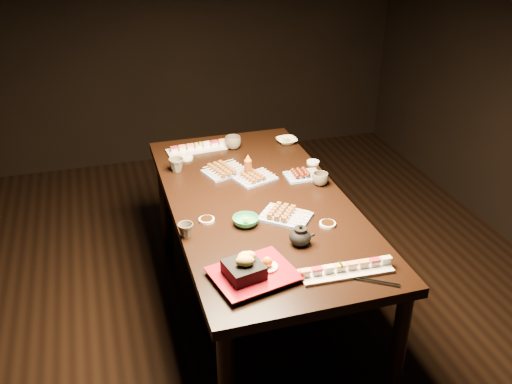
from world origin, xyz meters
TOP-DOWN VIEW (x-y plane):
  - ground at (0.00, 0.00)m, footprint 5.00×5.00m
  - dining_table at (0.10, 0.21)m, footprint 1.07×1.88m
  - sushi_platter_near at (0.27, -0.50)m, footprint 0.40×0.13m
  - sushi_platter_far at (-0.07, 0.92)m, footprint 0.40×0.14m
  - yakitori_plate_center at (0.15, 0.44)m, footprint 0.25×0.21m
  - yakitori_plate_right at (0.17, -0.00)m, footprint 0.29×0.28m
  - yakitori_plate_left at (0.01, 0.57)m, footprint 0.27×0.23m
  - tsukune_plate at (0.41, 0.39)m, footprint 0.20×0.14m
  - edamame_bowl_green at (-0.03, -0.01)m, footprint 0.13×0.13m
  - edamame_bowl_cream at (0.48, 0.86)m, footprint 0.14×0.14m
  - tempura_tray at (-0.12, -0.42)m, footprint 0.38×0.33m
  - teacup_near_left at (-0.33, -0.03)m, footprint 0.08×0.08m
  - teacup_mid_right at (0.47, 0.28)m, footprint 0.11×0.11m
  - teacup_far_left at (-0.25, 0.66)m, footprint 0.11×0.11m
  - teacup_far_right at (0.13, 0.88)m, footprint 0.11×0.11m
  - teapot at (0.16, -0.24)m, footprint 0.14×0.14m
  - condiment_bottle at (0.12, 0.48)m, footprint 0.05×0.05m
  - sauce_dish_west at (-0.21, 0.08)m, footprint 0.10×0.10m
  - sauce_dish_east at (0.53, 0.54)m, footprint 0.09×0.09m
  - sauce_dish_se at (0.34, -0.12)m, footprint 0.10×0.10m
  - sauce_dish_nw at (-0.17, 0.81)m, footprint 0.08×0.08m
  - chopsticks_near at (-0.14, -0.50)m, footprint 0.18×0.17m
  - chopsticks_se at (0.34, -0.58)m, footprint 0.21×0.15m

SIDE VIEW (x-z plane):
  - ground at x=0.00m, z-range 0.00..0.00m
  - dining_table at x=0.10m, z-range 0.00..0.75m
  - chopsticks_near at x=-0.14m, z-range 0.75..0.76m
  - chopsticks_se at x=0.34m, z-range 0.75..0.76m
  - sauce_dish_east at x=0.53m, z-range 0.75..0.76m
  - sauce_dish_west at x=-0.21m, z-range 0.75..0.76m
  - sauce_dish_nw at x=-0.17m, z-range 0.75..0.76m
  - sauce_dish_se at x=0.34m, z-range 0.75..0.76m
  - edamame_bowl_cream at x=0.48m, z-range 0.75..0.78m
  - edamame_bowl_green at x=-0.03m, z-range 0.75..0.79m
  - sushi_platter_far at x=-0.07m, z-range 0.75..0.80m
  - sushi_platter_near at x=0.27m, z-range 0.75..0.80m
  - tsukune_plate at x=0.41m, z-range 0.75..0.80m
  - yakitori_plate_center at x=0.15m, z-range 0.75..0.80m
  - yakitori_plate_left at x=0.01m, z-range 0.75..0.81m
  - yakitori_plate_right at x=0.17m, z-range 0.75..0.81m
  - teacup_near_left at x=-0.33m, z-range 0.75..0.82m
  - teacup_mid_right at x=0.47m, z-range 0.75..0.82m
  - teacup_far_right at x=0.13m, z-range 0.75..0.83m
  - teacup_far_left at x=-0.25m, z-range 0.75..0.83m
  - teapot at x=0.16m, z-range 0.75..0.85m
  - tempura_tray at x=-0.12m, z-range 0.75..0.87m
  - condiment_bottle at x=0.12m, z-range 0.75..0.88m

